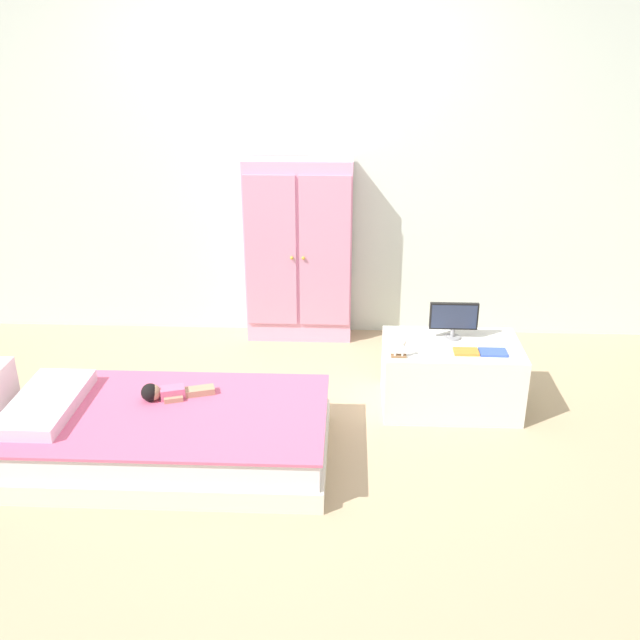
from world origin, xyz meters
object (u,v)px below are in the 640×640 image
Objects in this scene: bed at (169,434)px; rocking_horse_toy at (400,349)px; tv_monitor at (454,318)px; book_blue at (493,352)px; book_orange at (466,352)px; doll at (164,392)px; tv_stand at (450,375)px; wardrobe at (299,252)px.

rocking_horse_toy is at bearing 19.26° from bed.
tv_monitor is 0.31m from book_blue.
rocking_horse_toy is 0.54m from book_blue.
book_orange is (1.61, 0.50, 0.28)m from bed.
book_orange is at bearing 12.35° from doll.
tv_monitor is at bearing 19.40° from doll.
tv_stand is (1.55, 0.61, 0.07)m from bed.
doll reaches higher than bed.
rocking_horse_toy is (1.23, 0.43, 0.32)m from bed.
tv_stand is 5.69× the size of book_orange.
tv_stand is 0.25m from book_orange.
doll is at bearing -168.66° from book_blue.
tv_stand is at bearing 117.53° from book_orange.
tv_stand is at bearing 151.58° from book_blue.
wardrobe is 1.52m from book_orange.
book_orange is 0.15m from book_blue.
book_blue is at bearing 15.77° from bed.
book_orange reaches higher than book_blue.
book_blue reaches higher than doll.
bed is 15.64× the size of rocking_horse_toy.
doll is 1.62m from wardrobe.
bed is at bearing -164.23° from book_blue.
rocking_horse_toy reaches higher than bed.
wardrobe reaches higher than doll.
doll is at bearing -160.60° from tv_monitor.
tv_stand is at bearing 21.57° from bed.
rocking_horse_toy is (1.28, 0.30, 0.14)m from doll.
doll is 1.35× the size of tv_monitor.
bed is 5.89× the size of tv_monitor.
rocking_horse_toy is 0.39m from book_orange.
rocking_horse_toy is at bearing 13.00° from doll.
doll is 0.30× the size of wardrobe.
book_orange is at bearing 180.00° from book_blue.
tv_stand is 5.16× the size of book_blue.
wardrobe is 1.33m from tv_monitor.
wardrobe is at bearing 137.79° from tv_monitor.
bed is at bearing -110.10° from wardrobe.
tv_monitor is at bearing 135.37° from book_blue.
doll is at bearing -113.33° from wardrobe.
rocking_horse_toy is at bearing -60.68° from wardrobe.
bed is 0.23m from doll.
tv_stand is at bearing 16.66° from doll.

